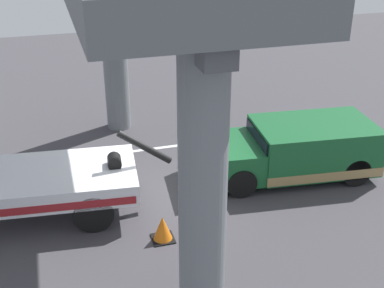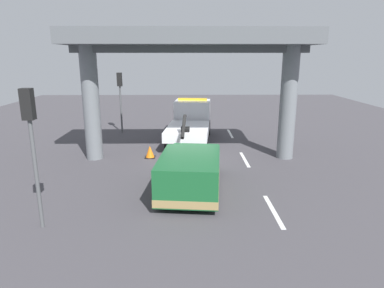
{
  "view_description": "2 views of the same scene",
  "coord_description": "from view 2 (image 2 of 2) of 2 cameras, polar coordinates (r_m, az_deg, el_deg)",
  "views": [
    {
      "loc": [
        2.62,
        12.06,
        7.48
      ],
      "look_at": [
        -0.66,
        0.95,
        1.89
      ],
      "focal_mm": 47.71,
      "sensor_mm": 36.0,
      "label": 1
    },
    {
      "loc": [
        -16.65,
        0.16,
        5.19
      ],
      "look_at": [
        -2.09,
        -0.06,
        1.38
      ],
      "focal_mm": 31.6,
      "sensor_mm": 36.0,
      "label": 2
    }
  ],
  "objects": [
    {
      "name": "ground_plane",
      "position": [
        17.45,
        -0.3,
        -2.82
      ],
      "size": [
        60.0,
        40.0,
        0.1
      ],
      "primitive_type": "cube",
      "color": "#423F44"
    },
    {
      "name": "overpass_structure",
      "position": [
        16.99,
        -0.34,
        15.38
      ],
      "size": [
        3.6,
        11.94,
        6.42
      ],
      "color": "slate",
      "rests_on": "ground"
    },
    {
      "name": "tow_truck_white",
      "position": [
        21.55,
        -0.22,
        3.99
      ],
      "size": [
        7.34,
        2.97,
        2.46
      ],
      "color": "white",
      "rests_on": "ground"
    },
    {
      "name": "lane_stripe_west",
      "position": [
        12.21,
        13.59,
        -10.92
      ],
      "size": [
        2.6,
        0.16,
        0.01
      ],
      "primitive_type": "cube",
      "color": "silver",
      "rests_on": "ground"
    },
    {
      "name": "towed_van_green",
      "position": [
        13.32,
        -0.16,
        -4.69
      ],
      "size": [
        5.38,
        2.67,
        1.58
      ],
      "color": "#195B2D",
      "rests_on": "ground"
    },
    {
      "name": "lane_stripe_east",
      "position": [
        23.42,
        6.46,
        1.76
      ],
      "size": [
        2.6,
        0.16,
        0.01
      ],
      "primitive_type": "cube",
      "color": "silver",
      "rests_on": "ground"
    },
    {
      "name": "lane_stripe_mid",
      "position": [
        17.69,
        8.87,
        -2.58
      ],
      "size": [
        2.6,
        0.16,
        0.01
      ],
      "primitive_type": "cube",
      "color": "silver",
      "rests_on": "ground"
    },
    {
      "name": "traffic_light_far",
      "position": [
        23.71,
        -12.05,
        9.03
      ],
      "size": [
        0.39,
        0.32,
        4.1
      ],
      "color": "#515456",
      "rests_on": "ground"
    },
    {
      "name": "traffic_light_near",
      "position": [
        10.87,
        -25.54,
        2.35
      ],
      "size": [
        0.39,
        0.32,
        4.31
      ],
      "color": "#515456",
      "rests_on": "ground"
    },
    {
      "name": "traffic_cone_orange",
      "position": [
        17.86,
        -7.11,
        -1.35
      ],
      "size": [
        0.54,
        0.54,
        0.64
      ],
      "color": "orange",
      "rests_on": "ground"
    }
  ]
}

